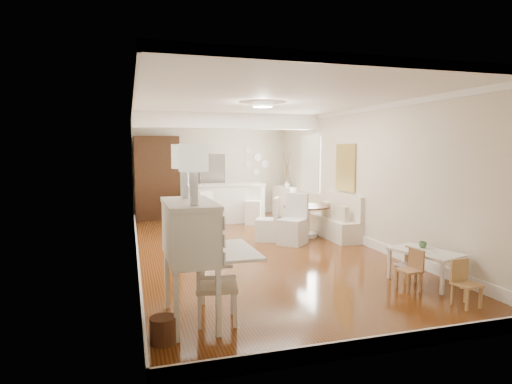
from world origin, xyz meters
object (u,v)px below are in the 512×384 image
wicker_basket (163,330)px  slip_chair_far (267,219)px  gustavian_armchair (216,285)px  sideboard (287,202)px  dining_table (307,221)px  slip_chair_near (292,219)px  bar_stool_left (209,211)px  kids_chair_a (409,270)px  kids_table (425,267)px  bar_stool_right (253,205)px  pantry_cabinet (157,178)px  secretary_bureau (190,262)px  fridge (224,185)px  kids_chair_c (467,284)px  breakfast_counter (226,203)px  kids_chair_b (406,264)px

wicker_basket → slip_chair_far: slip_chair_far is taller
gustavian_armchair → sideboard: bearing=-17.5°
dining_table → wicker_basket: bearing=-128.2°
slip_chair_near → bar_stool_left: slip_chair_near is taller
kids_chair_a → sideboard: (0.65, 6.52, 0.14)m
slip_chair_far → kids_table: bearing=47.2°
bar_stool_right → slip_chair_near: bearing=-65.9°
kids_table → pantry_cabinet: (-3.38, 6.96, 0.91)m
dining_table → sideboard: (0.57, 2.77, 0.08)m
secretary_bureau → bar_stool_right: secretary_bureau is taller
slip_chair_near → bar_stool_right: slip_chair_near is taller
bar_stool_right → sideboard: bar_stool_right is taller
bar_stool_left → fridge: (0.79, 1.88, 0.44)m
kids_table → kids_chair_c: 0.95m
wicker_basket → sideboard: sideboard is taller
kids_table → sideboard: bearing=88.0°
slip_chair_near → sideboard: 3.57m
fridge → sideboard: fridge is taller
wicker_basket → kids_chair_a: size_ratio=0.46×
breakfast_counter → pantry_cabinet: (-1.70, 1.08, 0.63)m
secretary_bureau → pantry_cabinet: size_ratio=0.60×
kids_chair_b → slip_chair_near: bearing=-177.0°
kids_chair_c → bar_stool_right: bearing=92.6°
kids_chair_c → slip_chair_far: bearing=99.6°
kids_chair_b → bar_stool_right: bar_stool_right is taller
wicker_basket → kids_chair_c: (3.71, -0.06, 0.16)m
kids_chair_b → slip_chair_far: bearing=-172.8°
secretary_bureau → bar_stool_right: (2.42, 5.81, -0.20)m
breakfast_counter → gustavian_armchair: bearing=-103.4°
kids_chair_c → breakfast_counter: 7.00m
kids_chair_c → slip_chair_near: slip_chair_near is taller
kids_chair_c → bar_stool_right: bar_stool_right is taller
kids_chair_a → kids_chair_b: kids_chair_a is taller
kids_table → fridge: bearing=102.0°
gustavian_armchair → slip_chair_far: (1.88, 3.91, 0.04)m
wicker_basket → fridge: bearing=73.2°
kids_chair_a → breakfast_counter: size_ratio=0.29×
dining_table → breakfast_counter: size_ratio=0.50×
gustavian_armchair → kids_chair_b: (2.99, 0.65, -0.17)m
kids_table → slip_chair_far: size_ratio=1.04×
secretary_bureau → kids_chair_a: 3.09m
kids_table → sideboard: (0.22, 6.31, 0.19)m
breakfast_counter → bar_stool_right: (0.62, -0.47, -0.02)m
gustavian_armchair → breakfast_counter: (1.52, 6.38, 0.08)m
gustavian_armchair → kids_table: gustavian_armchair is taller
kids_table → bar_stool_right: (-1.05, 5.41, 0.25)m
dining_table → bar_stool_right: bar_stool_right is taller
bar_stool_right → kids_chair_c: bearing=-60.5°
wicker_basket → slip_chair_far: bearing=59.6°
kids_chair_b → slip_chair_far: 3.45m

